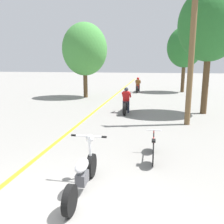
# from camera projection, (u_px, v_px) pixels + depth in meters

# --- Properties ---
(lane_stripe_center) EXTENTS (0.14, 48.00, 0.01)m
(lane_stripe_center) POSITION_uv_depth(u_px,v_px,m) (108.00, 101.00, 16.84)
(lane_stripe_center) COLOR yellow
(lane_stripe_center) RESTS_ON ground
(utility_pole) EXTENTS (1.10, 0.24, 6.19)m
(utility_pole) POSITION_uv_depth(u_px,v_px,m) (192.00, 50.00, 9.78)
(utility_pole) COLOR brown
(utility_pole) RESTS_ON ground
(roadside_tree_right_near) EXTENTS (3.15, 2.84, 6.34)m
(roadside_tree_right_near) POSITION_uv_depth(u_px,v_px,m) (210.00, 25.00, 11.74)
(roadside_tree_right_near) COLOR #513A23
(roadside_tree_right_near) RESTS_ON ground
(roadside_tree_right_far) EXTENTS (3.11, 2.80, 5.79)m
(roadside_tree_right_far) POSITION_uv_depth(u_px,v_px,m) (185.00, 47.00, 20.97)
(roadside_tree_right_far) COLOR #513A23
(roadside_tree_right_far) RESTS_ON ground
(roadside_tree_left) EXTENTS (3.39, 3.06, 5.59)m
(roadside_tree_left) POSITION_uv_depth(u_px,v_px,m) (85.00, 50.00, 17.78)
(roadside_tree_left) COLOR #513A23
(roadside_tree_left) RESTS_ON ground
(motorcycle_foreground) EXTENTS (0.81, 2.03, 1.09)m
(motorcycle_foreground) POSITION_uv_depth(u_px,v_px,m) (83.00, 173.00, 4.92)
(motorcycle_foreground) COLOR black
(motorcycle_foreground) RESTS_ON ground
(motorcycle_rider_lead) EXTENTS (0.50, 2.04, 1.37)m
(motorcycle_rider_lead) POSITION_uv_depth(u_px,v_px,m) (126.00, 103.00, 12.80)
(motorcycle_rider_lead) COLOR black
(motorcycle_rider_lead) RESTS_ON ground
(motorcycle_rider_far) EXTENTS (0.50, 1.97, 1.35)m
(motorcycle_rider_far) POSITION_uv_depth(u_px,v_px,m) (138.00, 86.00, 21.71)
(motorcycle_rider_far) COLOR black
(motorcycle_rider_far) RESTS_ON ground
(bicycle_parked) EXTENTS (0.44, 1.62, 0.71)m
(bicycle_parked) POSITION_uv_depth(u_px,v_px,m) (153.00, 147.00, 6.67)
(bicycle_parked) COLOR black
(bicycle_parked) RESTS_ON ground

